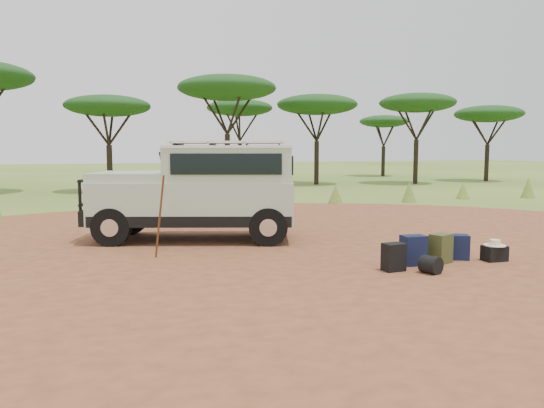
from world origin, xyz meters
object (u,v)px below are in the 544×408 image
object	(u,v)px
duffel_navy	(457,247)
backpack_navy	(413,250)
backpack_black	(394,257)
hard_case	(494,253)
walking_staff	(160,217)
safari_vehicle	(201,193)
backpack_olive	(441,249)

from	to	relation	value
duffel_navy	backpack_navy	bearing A→B (deg)	-145.26
backpack_black	backpack_navy	distance (m)	0.67
backpack_navy	hard_case	bearing A→B (deg)	-2.62
backpack_navy	duffel_navy	xyz separation A→B (m)	(1.11, 0.16, -0.04)
backpack_black	hard_case	xyz separation A→B (m)	(2.30, 0.05, -0.10)
walking_staff	backpack_navy	bearing A→B (deg)	-48.55
backpack_navy	backpack_black	bearing A→B (deg)	-150.50
duffel_navy	hard_case	bearing A→B (deg)	-6.86
duffel_navy	safari_vehicle	bearing A→B (deg)	163.34
backpack_olive	backpack_black	bearing A→B (deg)	172.42
backpack_black	backpack_navy	bearing A→B (deg)	21.71
backpack_black	duffel_navy	world-z (taller)	backpack_black
backpack_black	hard_case	distance (m)	2.30
backpack_black	backpack_olive	distance (m)	1.24
walking_staff	backpack_olive	bearing A→B (deg)	-45.77
backpack_navy	walking_staff	bearing A→B (deg)	158.28
safari_vehicle	backpack_navy	xyz separation A→B (m)	(3.08, -4.11, -0.85)
safari_vehicle	hard_case	distance (m)	6.52
backpack_olive	hard_case	bearing A→B (deg)	-31.03
walking_staff	duffel_navy	distance (m)	5.84
safari_vehicle	backpack_navy	bearing A→B (deg)	-33.50
backpack_navy	hard_case	world-z (taller)	backpack_navy
backpack_black	backpack_olive	size ratio (longest dim) A/B	0.90
backpack_navy	safari_vehicle	bearing A→B (deg)	131.81
safari_vehicle	backpack_olive	xyz separation A→B (m)	(3.68, -4.12, -0.85)
walking_staff	hard_case	size ratio (longest dim) A/B	3.97
backpack_olive	duffel_navy	world-z (taller)	backpack_olive
safari_vehicle	hard_case	world-z (taller)	safari_vehicle
safari_vehicle	backpack_black	bearing A→B (deg)	-40.92
walking_staff	backpack_navy	size ratio (longest dim) A/B	3.01
backpack_navy	backpack_olive	xyz separation A→B (m)	(0.61, -0.01, -0.00)
safari_vehicle	hard_case	size ratio (longest dim) A/B	11.96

